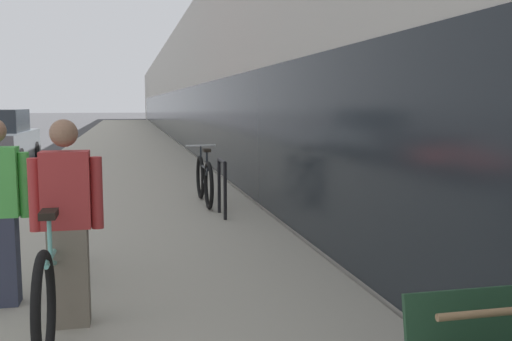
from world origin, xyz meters
TOP-DOWN VIEW (x-y plane):
  - sidewalk_slab at (5.42, 21.00)m, footprint 4.39×70.00m
  - storefront_facade at (12.65, 29.00)m, footprint 10.01×70.00m
  - tandem_bicycle at (5.02, 1.41)m, footprint 0.52×2.88m
  - person_rider at (5.11, 1.04)m, footprint 0.53×0.21m
  - bike_rack_hoop at (6.91, 4.92)m, footprint 0.05×0.60m
  - cruiser_bike_nearest at (6.80, 6.05)m, footprint 0.52×1.81m

SIDE VIEW (x-z plane):
  - sidewalk_slab at x=5.42m, z-range 0.00..0.13m
  - tandem_bicycle at x=5.02m, z-range 0.06..1.00m
  - cruiser_bike_nearest at x=6.80m, z-range 0.05..1.00m
  - bike_rack_hoop at x=6.91m, z-range 0.22..1.06m
  - person_rider at x=5.11m, z-range 0.13..1.68m
  - storefront_facade at x=12.65m, z-range 0.00..4.98m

